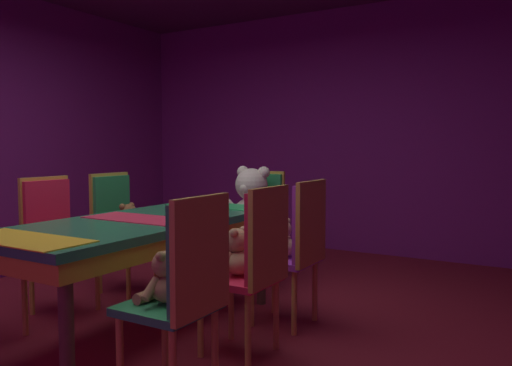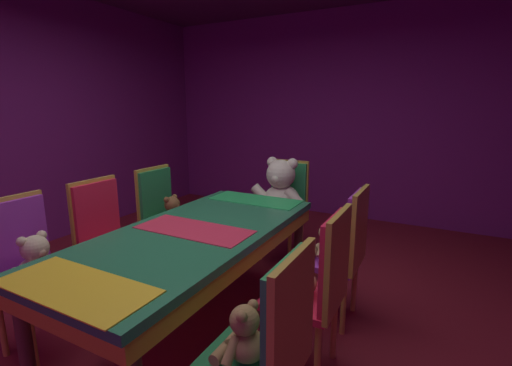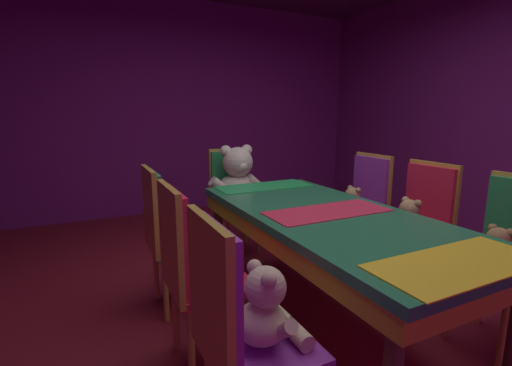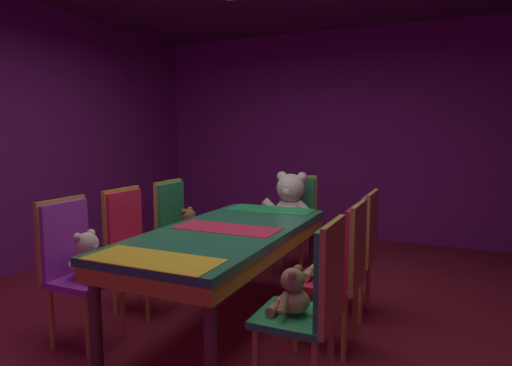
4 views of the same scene
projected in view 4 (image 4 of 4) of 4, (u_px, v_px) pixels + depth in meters
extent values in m
plane|color=maroon|center=(227.00, 327.00, 3.25)|extent=(7.90, 7.90, 0.00)
cube|color=#721E72|center=(336.00, 134.00, 5.99)|extent=(5.20, 0.12, 2.80)
cube|color=#26724C|center=(226.00, 232.00, 3.16)|extent=(0.90, 2.00, 0.05)
cube|color=gold|center=(226.00, 242.00, 3.17)|extent=(0.88, 1.96, 0.10)
cylinder|color=#4C3826|center=(313.00, 256.00, 3.87)|extent=(0.07, 0.07, 0.69)
cylinder|color=#4C3826|center=(210.00, 347.00, 2.23)|extent=(0.07, 0.07, 0.69)
cylinder|color=#4C3826|center=(235.00, 247.00, 4.18)|extent=(0.07, 0.07, 0.69)
cylinder|color=#4C3826|center=(96.00, 321.00, 2.54)|extent=(0.07, 0.07, 0.69)
cube|color=yellow|center=(153.00, 259.00, 2.39)|extent=(0.77, 0.32, 0.01)
cube|color=#E52D4C|center=(226.00, 228.00, 3.16)|extent=(0.77, 0.32, 0.01)
cube|color=green|center=(271.00, 209.00, 3.93)|extent=(0.77, 0.32, 0.01)
cube|color=purple|center=(86.00, 280.00, 2.96)|extent=(0.40, 0.40, 0.04)
cube|color=purple|center=(65.00, 238.00, 3.00)|extent=(0.05, 0.38, 0.50)
cube|color=gold|center=(62.00, 238.00, 3.01)|extent=(0.03, 0.41, 0.55)
cylinder|color=gold|center=(123.00, 308.00, 3.06)|extent=(0.04, 0.04, 0.42)
cylinder|color=gold|center=(88.00, 326.00, 2.77)|extent=(0.04, 0.04, 0.42)
cylinder|color=gold|center=(88.00, 301.00, 3.19)|extent=(0.04, 0.04, 0.42)
cylinder|color=gold|center=(51.00, 318.00, 2.90)|extent=(0.04, 0.04, 0.42)
ellipsoid|color=beige|center=(86.00, 265.00, 2.95)|extent=(0.20, 0.20, 0.16)
sphere|color=beige|center=(87.00, 244.00, 2.92)|extent=(0.16, 0.16, 0.16)
sphere|color=#FDDCAD|center=(93.00, 247.00, 2.90)|extent=(0.06, 0.06, 0.06)
sphere|color=beige|center=(91.00, 233.00, 2.98)|extent=(0.06, 0.06, 0.06)
sphere|color=beige|center=(77.00, 237.00, 2.87)|extent=(0.06, 0.06, 0.06)
cylinder|color=beige|center=(101.00, 259.00, 3.02)|extent=(0.05, 0.14, 0.13)
cylinder|color=beige|center=(79.00, 267.00, 2.84)|extent=(0.05, 0.14, 0.13)
cylinder|color=beige|center=(106.00, 273.00, 2.95)|extent=(0.07, 0.15, 0.07)
cylinder|color=beige|center=(95.00, 277.00, 2.85)|extent=(0.07, 0.15, 0.07)
cube|color=red|center=(143.00, 257.00, 3.50)|extent=(0.40, 0.40, 0.04)
cube|color=red|center=(124.00, 222.00, 3.54)|extent=(0.05, 0.38, 0.50)
cube|color=gold|center=(122.00, 222.00, 3.55)|extent=(0.03, 0.41, 0.55)
cylinder|color=gold|center=(172.00, 281.00, 3.61)|extent=(0.04, 0.04, 0.42)
cylinder|color=gold|center=(148.00, 295.00, 3.32)|extent=(0.04, 0.04, 0.42)
cylinder|color=gold|center=(141.00, 276.00, 3.74)|extent=(0.04, 0.04, 0.42)
cylinder|color=gold|center=(115.00, 288.00, 3.45)|extent=(0.04, 0.04, 0.42)
cube|color=#268C4C|center=(187.00, 240.00, 4.06)|extent=(0.40, 0.40, 0.04)
cube|color=#268C4C|center=(170.00, 210.00, 4.10)|extent=(0.05, 0.38, 0.50)
cube|color=gold|center=(169.00, 210.00, 4.11)|extent=(0.03, 0.41, 0.55)
cylinder|color=gold|center=(211.00, 261.00, 4.17)|extent=(0.04, 0.04, 0.42)
cylinder|color=gold|center=(193.00, 271.00, 3.88)|extent=(0.04, 0.04, 0.42)
cylinder|color=gold|center=(183.00, 257.00, 4.30)|extent=(0.04, 0.04, 0.42)
cylinder|color=gold|center=(163.00, 267.00, 4.01)|extent=(0.04, 0.04, 0.42)
ellipsoid|color=brown|center=(187.00, 229.00, 4.05)|extent=(0.18, 0.18, 0.14)
sphere|color=brown|center=(188.00, 216.00, 4.03)|extent=(0.14, 0.14, 0.14)
sphere|color=#99663C|center=(193.00, 218.00, 4.01)|extent=(0.05, 0.05, 0.05)
sphere|color=brown|center=(190.00, 209.00, 4.08)|extent=(0.05, 0.05, 0.05)
sphere|color=brown|center=(184.00, 211.00, 3.98)|extent=(0.05, 0.05, 0.05)
cylinder|color=brown|center=(195.00, 226.00, 4.11)|extent=(0.05, 0.12, 0.12)
cylinder|color=brown|center=(185.00, 230.00, 3.95)|extent=(0.05, 0.12, 0.12)
cylinder|color=brown|center=(200.00, 235.00, 4.05)|extent=(0.06, 0.13, 0.06)
cylinder|color=brown|center=(195.00, 237.00, 3.97)|extent=(0.06, 0.13, 0.06)
cube|color=#268C4C|center=(295.00, 317.00, 2.36)|extent=(0.40, 0.40, 0.04)
cube|color=#268C4C|center=(328.00, 273.00, 2.26)|extent=(0.05, 0.38, 0.50)
cube|color=gold|center=(333.00, 274.00, 2.25)|extent=(0.03, 0.41, 0.55)
cylinder|color=gold|center=(331.00, 350.00, 2.47)|extent=(0.04, 0.04, 0.42)
cylinder|color=gold|center=(278.00, 340.00, 2.60)|extent=(0.04, 0.04, 0.42)
cylinder|color=gold|center=(256.00, 366.00, 2.31)|extent=(0.04, 0.04, 0.42)
ellipsoid|color=#9E7247|center=(295.00, 301.00, 2.35)|extent=(0.16, 0.16, 0.13)
sphere|color=#9E7247|center=(293.00, 280.00, 2.34)|extent=(0.13, 0.13, 0.13)
sphere|color=tan|center=(285.00, 281.00, 2.36)|extent=(0.05, 0.05, 0.05)
sphere|color=#9E7247|center=(292.00, 274.00, 2.29)|extent=(0.05, 0.05, 0.05)
sphere|color=#9E7247|center=(298.00, 269.00, 2.38)|extent=(0.05, 0.05, 0.05)
cylinder|color=#9E7247|center=(284.00, 303.00, 2.29)|extent=(0.04, 0.11, 0.11)
cylinder|color=#9E7247|center=(294.00, 293.00, 2.44)|extent=(0.04, 0.11, 0.11)
cylinder|color=#9E7247|center=(274.00, 309.00, 2.36)|extent=(0.05, 0.12, 0.05)
cylinder|color=#9E7247|center=(279.00, 303.00, 2.44)|extent=(0.05, 0.12, 0.05)
cube|color=red|center=(326.00, 282.00, 2.91)|extent=(0.40, 0.40, 0.04)
cube|color=red|center=(355.00, 245.00, 2.81)|extent=(0.05, 0.38, 0.50)
cube|color=gold|center=(358.00, 246.00, 2.80)|extent=(0.03, 0.41, 0.55)
cylinder|color=gold|center=(355.00, 310.00, 3.02)|extent=(0.04, 0.04, 0.42)
cylinder|color=gold|center=(344.00, 329.00, 2.73)|extent=(0.04, 0.04, 0.42)
cylinder|color=gold|center=(310.00, 303.00, 3.15)|extent=(0.04, 0.04, 0.42)
cylinder|color=gold|center=(295.00, 320.00, 2.86)|extent=(0.04, 0.04, 0.42)
ellipsoid|color=tan|center=(327.00, 268.00, 2.90)|extent=(0.18, 0.18, 0.14)
sphere|color=tan|center=(325.00, 249.00, 2.89)|extent=(0.14, 0.14, 0.14)
sphere|color=tan|center=(318.00, 250.00, 2.92)|extent=(0.05, 0.05, 0.05)
sphere|color=tan|center=(325.00, 243.00, 2.83)|extent=(0.05, 0.05, 0.05)
sphere|color=tan|center=(329.00, 240.00, 2.93)|extent=(0.05, 0.05, 0.05)
cylinder|color=tan|center=(318.00, 269.00, 2.84)|extent=(0.05, 0.12, 0.12)
cylinder|color=tan|center=(325.00, 262.00, 3.00)|extent=(0.05, 0.12, 0.12)
cylinder|color=tan|center=(308.00, 275.00, 2.91)|extent=(0.06, 0.13, 0.06)
cylinder|color=tan|center=(312.00, 271.00, 3.00)|extent=(0.06, 0.13, 0.06)
cube|color=purple|center=(345.00, 259.00, 3.45)|extent=(0.40, 0.40, 0.04)
cube|color=purple|center=(369.00, 227.00, 3.34)|extent=(0.05, 0.38, 0.50)
cube|color=gold|center=(372.00, 228.00, 3.33)|extent=(0.03, 0.41, 0.55)
cylinder|color=gold|center=(368.00, 284.00, 3.55)|extent=(0.04, 0.04, 0.42)
cylinder|color=gold|center=(361.00, 297.00, 3.26)|extent=(0.04, 0.04, 0.42)
cylinder|color=gold|center=(329.00, 278.00, 3.68)|extent=(0.04, 0.04, 0.42)
cylinder|color=gold|center=(319.00, 291.00, 3.39)|extent=(0.04, 0.04, 0.42)
ellipsoid|color=tan|center=(345.00, 248.00, 3.43)|extent=(0.16, 0.16, 0.13)
sphere|color=tan|center=(343.00, 233.00, 3.43)|extent=(0.13, 0.13, 0.13)
sphere|color=tan|center=(338.00, 234.00, 3.45)|extent=(0.05, 0.05, 0.05)
sphere|color=tan|center=(344.00, 228.00, 3.37)|extent=(0.05, 0.05, 0.05)
sphere|color=tan|center=(347.00, 226.00, 3.46)|extent=(0.05, 0.05, 0.05)
cylinder|color=tan|center=(338.00, 248.00, 3.37)|extent=(0.05, 0.12, 0.11)
cylinder|color=tan|center=(343.00, 243.00, 3.52)|extent=(0.05, 0.12, 0.11)
cylinder|color=tan|center=(330.00, 253.00, 3.44)|extent=(0.06, 0.12, 0.06)
cylinder|color=tan|center=(333.00, 250.00, 3.52)|extent=(0.06, 0.12, 0.06)
cube|color=#268C4C|center=(291.00, 230.00, 4.48)|extent=(0.40, 0.40, 0.04)
cube|color=#268C4C|center=(297.00, 201.00, 4.61)|extent=(0.38, 0.05, 0.50)
cube|color=gold|center=(298.00, 201.00, 4.63)|extent=(0.41, 0.03, 0.55)
cylinder|color=gold|center=(311.00, 249.00, 4.59)|extent=(0.04, 0.04, 0.42)
cylinder|color=gold|center=(301.00, 257.00, 4.30)|extent=(0.04, 0.04, 0.42)
cylinder|color=gold|center=(282.00, 246.00, 4.72)|extent=(0.04, 0.04, 0.42)
cylinder|color=gold|center=(271.00, 254.00, 4.43)|extent=(0.04, 0.04, 0.42)
ellipsoid|color=silver|center=(292.00, 213.00, 4.46)|extent=(0.36, 0.36, 0.29)
sphere|color=silver|center=(291.00, 188.00, 4.40)|extent=(0.29, 0.29, 0.29)
sphere|color=white|center=(287.00, 191.00, 4.32)|extent=(0.11, 0.11, 0.11)
sphere|color=silver|center=(302.00, 177.00, 4.38)|extent=(0.11, 0.11, 0.11)
sphere|color=silver|center=(282.00, 177.00, 4.46)|extent=(0.11, 0.11, 0.11)
cylinder|color=silver|center=(306.00, 212.00, 4.32)|extent=(0.25, 0.10, 0.24)
cylinder|color=silver|center=(273.00, 210.00, 4.46)|extent=(0.25, 0.10, 0.24)
cylinder|color=silver|center=(293.00, 227.00, 4.22)|extent=(0.27, 0.12, 0.12)
cylinder|color=silver|center=(275.00, 225.00, 4.30)|extent=(0.27, 0.12, 0.12)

